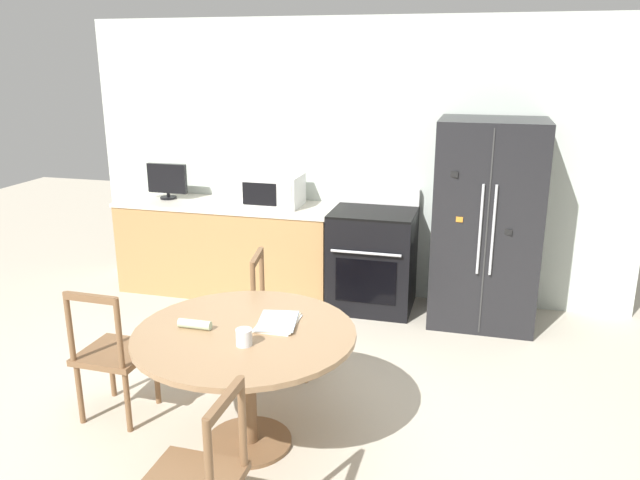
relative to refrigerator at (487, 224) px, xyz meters
The scene contains 13 objects.
ground_plane 2.71m from the refrigerator, 119.92° to the right, with size 14.00×14.00×0.00m, color beige.
back_wall 1.41m from the refrigerator, 161.35° to the left, with size 5.20×0.10×2.60m.
kitchen_counter 2.47m from the refrigerator, behind, with size 2.12×0.64×0.90m.
refrigerator is the anchor object (origin of this frame).
oven_range 1.07m from the refrigerator, behind, with size 0.75×0.68×1.08m.
microwave 1.97m from the refrigerator, behind, with size 0.56×0.39×0.30m.
countertop_tv 3.06m from the refrigerator, behind, with size 0.40×0.16×0.35m.
dining_table 2.64m from the refrigerator, 119.95° to the right, with size 1.28×1.28×0.74m.
dining_chair_far 2.00m from the refrigerator, 136.45° to the right, with size 0.49×0.49×0.90m.
dining_chair_left 3.18m from the refrigerator, 135.61° to the right, with size 0.43×0.43×0.90m.
candle_glass 2.75m from the refrigerator, 117.06° to the right, with size 0.09×0.09×0.09m.
folded_napkin 2.82m from the refrigerator, 124.70° to the right, with size 0.20×0.05×0.05m.
mail_stack 2.43m from the refrigerator, 118.54° to the right, with size 0.27×0.33×0.02m.
Camera 1 is at (1.23, -3.11, 2.26)m, focal length 35.00 mm.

